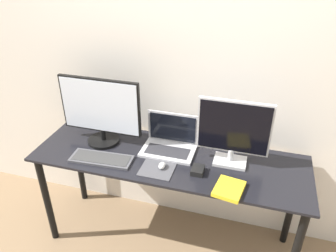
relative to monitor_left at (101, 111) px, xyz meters
name	(u,v)px	position (x,y,z in m)	size (l,w,h in m)	color
wall_back	(183,73)	(0.51, 0.29, 0.22)	(7.00, 0.05, 2.50)	silver
desk	(169,172)	(0.51, -0.06, -0.37)	(1.84, 0.58, 0.78)	black
monitor_left	(101,111)	(0.00, 0.00, 0.00)	(0.58, 0.23, 0.48)	black
monitor_right	(233,132)	(0.91, 0.00, -0.01)	(0.45, 0.15, 0.44)	silver
laptop	(170,141)	(0.48, 0.05, -0.19)	(0.36, 0.24, 0.24)	silver
keyboard	(101,159)	(0.09, -0.21, -0.24)	(0.42, 0.18, 0.02)	#4C4C51
mousepad	(157,169)	(0.47, -0.21, -0.24)	(0.21, 0.19, 0.00)	#47474C
mouse	(162,166)	(0.50, -0.19, -0.23)	(0.04, 0.07, 0.03)	silver
book	(229,189)	(0.94, -0.28, -0.24)	(0.18, 0.21, 0.02)	yellow
power_brick	(198,170)	(0.73, -0.17, -0.23)	(0.08, 0.10, 0.04)	black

